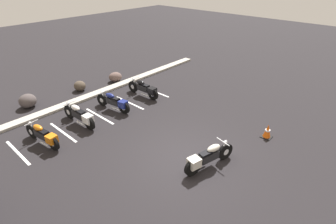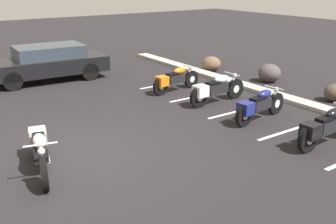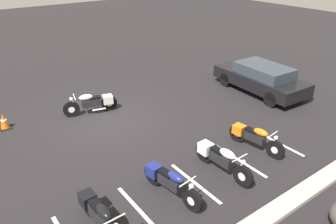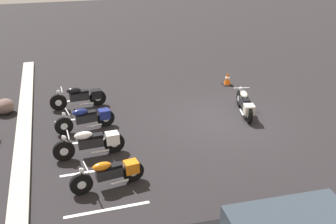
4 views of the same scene
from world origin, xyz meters
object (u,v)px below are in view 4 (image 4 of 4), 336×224
at_px(parked_bike_0, 111,173).
at_px(parked_bike_3, 81,97).
at_px(parked_bike_1, 93,142).
at_px(parked_bike_2, 88,118).
at_px(motorcycle_cream_featured, 245,104).
at_px(traffic_cone, 227,79).
at_px(landscape_rock_2, 5,106).

relative_size(parked_bike_0, parked_bike_3, 0.94).
distance_m(parked_bike_0, parked_bike_1, 1.78).
bearing_deg(parked_bike_0, parked_bike_2, -94.37).
xyz_separation_m(motorcycle_cream_featured, traffic_cone, (3.15, -0.75, -0.17)).
bearing_deg(motorcycle_cream_featured, parked_bike_2, 98.86).
xyz_separation_m(motorcycle_cream_featured, parked_bike_0, (-3.10, 5.45, -0.02)).
relative_size(parked_bike_1, parked_bike_2, 1.05).
bearing_deg(landscape_rock_2, parked_bike_0, -152.37).
height_order(parked_bike_3, landscape_rock_2, parked_bike_3).
relative_size(parked_bike_3, traffic_cone, 3.60).
relative_size(parked_bike_2, traffic_cone, 3.46).
height_order(parked_bike_2, traffic_cone, parked_bike_2).
relative_size(landscape_rock_2, traffic_cone, 1.31).
height_order(motorcycle_cream_featured, parked_bike_3, parked_bike_3).
distance_m(parked_bike_2, landscape_rock_2, 3.64).
bearing_deg(parked_bike_2, parked_bike_3, -96.88).
bearing_deg(motorcycle_cream_featured, traffic_cone, 0.11).
height_order(parked_bike_0, landscape_rock_2, parked_bike_0).
xyz_separation_m(parked_bike_0, parked_bike_2, (3.56, 0.21, 0.01)).
distance_m(motorcycle_cream_featured, landscape_rock_2, 8.93).
bearing_deg(traffic_cone, parked_bike_2, 112.69).
xyz_separation_m(landscape_rock_2, traffic_cone, (0.42, -9.25, -0.00)).
distance_m(landscape_rock_2, traffic_cone, 9.26).
relative_size(parked_bike_2, landscape_rock_2, 2.65).
xyz_separation_m(parked_bike_3, landscape_rock_2, (0.27, 2.79, -0.17)).
bearing_deg(parked_bike_0, parked_bike_3, -95.14).
bearing_deg(parked_bike_3, landscape_rock_2, -6.94).
height_order(motorcycle_cream_featured, landscape_rock_2, motorcycle_cream_featured).
bearing_deg(parked_bike_3, parked_bike_1, 88.39).
bearing_deg(motorcycle_cream_featured, parked_bike_0, 133.20).
relative_size(parked_bike_0, traffic_cone, 3.38).
distance_m(parked_bike_2, parked_bike_3, 2.00).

